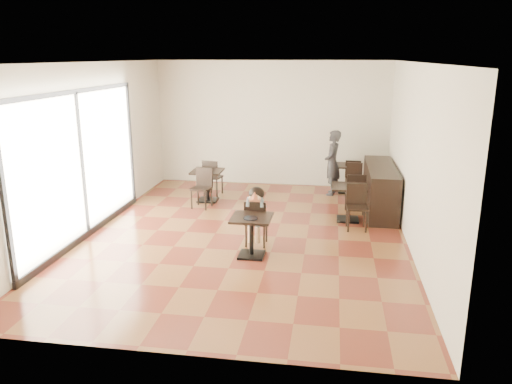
% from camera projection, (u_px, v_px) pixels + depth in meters
% --- Properties ---
extents(floor, '(6.00, 8.00, 0.01)m').
position_uv_depth(floor, '(245.00, 235.00, 9.52)').
color(floor, brown).
rests_on(floor, ground).
extents(ceiling, '(6.00, 8.00, 0.01)m').
position_uv_depth(ceiling, '(244.00, 62.00, 8.67)').
color(ceiling, silver).
rests_on(ceiling, floor).
extents(wall_back, '(6.00, 0.01, 3.20)m').
position_uv_depth(wall_back, '(272.00, 124.00, 12.91)').
color(wall_back, silver).
rests_on(wall_back, floor).
extents(wall_front, '(6.00, 0.01, 3.20)m').
position_uv_depth(wall_front, '(179.00, 223.00, 5.29)').
color(wall_front, silver).
rests_on(wall_front, floor).
extents(wall_left, '(0.01, 8.00, 3.20)m').
position_uv_depth(wall_left, '(91.00, 148.00, 9.54)').
color(wall_left, silver).
rests_on(wall_left, floor).
extents(wall_right, '(0.01, 8.00, 3.20)m').
position_uv_depth(wall_right, '(415.00, 158.00, 8.66)').
color(wall_right, silver).
rests_on(wall_right, floor).
extents(storefront_window, '(0.04, 4.50, 2.60)m').
position_uv_depth(storefront_window, '(80.00, 164.00, 9.11)').
color(storefront_window, white).
rests_on(storefront_window, floor).
extents(child_table, '(0.67, 0.67, 0.71)m').
position_uv_depth(child_table, '(251.00, 237.00, 8.44)').
color(child_table, black).
rests_on(child_table, floor).
extents(child_chair, '(0.38, 0.38, 0.85)m').
position_uv_depth(child_chair, '(256.00, 222.00, 8.94)').
color(child_chair, black).
rests_on(child_chair, floor).
extents(child, '(0.38, 0.53, 1.07)m').
position_uv_depth(child, '(256.00, 216.00, 8.92)').
color(child, slate).
rests_on(child, child_chair).
extents(plate, '(0.24, 0.24, 0.01)m').
position_uv_depth(plate, '(250.00, 218.00, 8.25)').
color(plate, black).
rests_on(plate, child_table).
extents(pizza_slice, '(0.25, 0.19, 0.06)m').
position_uv_depth(pizza_slice, '(255.00, 198.00, 8.63)').
color(pizza_slice, tan).
rests_on(pizza_slice, child).
extents(adult_patron, '(0.42, 0.60, 1.58)m').
position_uv_depth(adult_patron, '(332.00, 163.00, 12.11)').
color(adult_patron, '#323237').
rests_on(adult_patron, floor).
extents(cafe_table_mid, '(0.74, 0.74, 0.74)m').
position_uv_depth(cafe_table_mid, '(348.00, 203.00, 10.28)').
color(cafe_table_mid, black).
rests_on(cafe_table_mid, floor).
extents(cafe_table_left, '(0.80, 0.80, 0.73)m').
position_uv_depth(cafe_table_left, '(208.00, 186.00, 11.67)').
color(cafe_table_left, black).
rests_on(cafe_table_left, floor).
extents(cafe_table_back, '(0.70, 0.70, 0.69)m').
position_uv_depth(cafe_table_back, '(347.00, 178.00, 12.46)').
color(cafe_table_back, black).
rests_on(cafe_table_back, floor).
extents(chair_mid_a, '(0.42, 0.42, 0.89)m').
position_uv_depth(chair_mid_a, '(355.00, 193.00, 10.77)').
color(chair_mid_a, black).
rests_on(chair_mid_a, floor).
extents(chair_mid_b, '(0.42, 0.42, 0.89)m').
position_uv_depth(chair_mid_b, '(357.00, 208.00, 9.72)').
color(chair_mid_b, black).
rests_on(chair_mid_b, floor).
extents(chair_left_a, '(0.46, 0.46, 0.88)m').
position_uv_depth(chair_left_a, '(213.00, 177.00, 12.18)').
color(chair_left_a, black).
rests_on(chair_left_a, floor).
extents(chair_left_b, '(0.46, 0.46, 0.88)m').
position_uv_depth(chair_left_b, '(201.00, 189.00, 11.13)').
color(chair_left_b, black).
rests_on(chair_left_b, floor).
extents(chair_back_a, '(0.40, 0.40, 0.83)m').
position_uv_depth(chair_back_a, '(353.00, 176.00, 12.44)').
color(chair_back_a, black).
rests_on(chair_back_a, floor).
extents(chair_back_b, '(0.40, 0.40, 0.83)m').
position_uv_depth(chair_back_b, '(354.00, 181.00, 11.89)').
color(chair_back_b, black).
rests_on(chair_back_b, floor).
extents(service_counter, '(0.60, 2.40, 1.00)m').
position_uv_depth(service_counter, '(380.00, 189.00, 10.90)').
color(service_counter, black).
rests_on(service_counter, floor).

